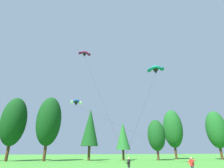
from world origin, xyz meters
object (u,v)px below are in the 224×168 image
kite_flyer_near (129,165)px  parafoil_kite_mid_blue_white (76,102)px  parafoil_kite_far_teal (156,70)px  parafoil_kite_high_magenta (85,54)px  kite_flyer_mid (192,164)px

kite_flyer_near → parafoil_kite_mid_blue_white: 20.48m
parafoil_kite_mid_blue_white → parafoil_kite_far_teal: parafoil_kite_far_teal is taller
kite_flyer_near → parafoil_kite_far_teal: 22.39m
parafoil_kite_mid_blue_white → parafoil_kite_far_teal: (15.41, -5.06, 6.30)m
kite_flyer_near → parafoil_kite_high_magenta: 23.29m
parafoil_kite_high_magenta → parafoil_kite_mid_blue_white: 9.88m
kite_flyer_near → parafoil_kite_far_teal: bearing=50.7°
kite_flyer_near → parafoil_kite_mid_blue_white: parafoil_kite_mid_blue_white is taller
kite_flyer_near → parafoil_kite_mid_blue_white: (-5.93, 16.64, 10.35)m
kite_flyer_near → parafoil_kite_far_teal: size_ratio=0.10×
kite_flyer_mid → parafoil_kite_far_teal: parafoil_kite_far_teal is taller
kite_flyer_near → parafoil_kite_mid_blue_white: size_ratio=0.10×
kite_flyer_near → kite_flyer_mid: 6.72m
kite_flyer_mid → kite_flyer_near: bearing=179.5°
kite_flyer_mid → parafoil_kite_far_teal: size_ratio=0.10×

